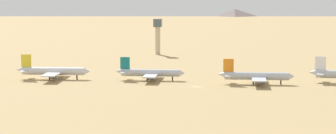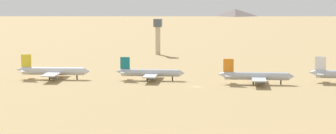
% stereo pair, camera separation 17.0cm
% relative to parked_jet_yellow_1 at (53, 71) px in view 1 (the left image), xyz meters
% --- Properties ---
extents(ground, '(4000.00, 4000.00, 0.00)m').
position_rel_parked_jet_yellow_1_xyz_m(ground, '(69.12, -15.61, -3.84)').
color(ground, tan).
extents(parked_jet_yellow_1, '(35.44, 29.78, 11.71)m').
position_rel_parked_jet_yellow_1_xyz_m(parked_jet_yellow_1, '(0.00, 0.00, 0.00)').
color(parked_jet_yellow_1, silver).
rests_on(parked_jet_yellow_1, ground).
extents(parked_jet_teal_2, '(32.62, 27.32, 10.80)m').
position_rel_parked_jet_yellow_1_xyz_m(parked_jet_teal_2, '(45.98, 1.77, -0.30)').
color(parked_jet_teal_2, silver).
rests_on(parked_jet_teal_2, ground).
extents(parked_jet_orange_3, '(34.18, 28.62, 11.32)m').
position_rel_parked_jet_yellow_1_xyz_m(parked_jet_orange_3, '(94.87, -5.21, -0.13)').
color(parked_jet_orange_3, silver).
rests_on(parked_jet_orange_3, ground).
extents(control_tower, '(5.20, 5.20, 22.98)m').
position_rel_parked_jet_yellow_1_xyz_m(control_tower, '(33.65, 121.40, 10.03)').
color(control_tower, '#C6B793').
rests_on(control_tower, ground).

